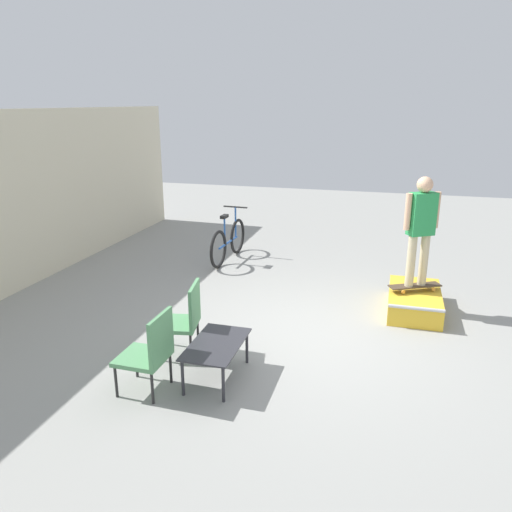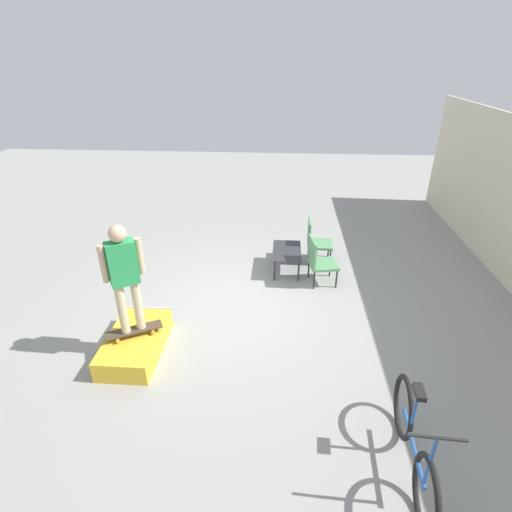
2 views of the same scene
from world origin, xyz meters
name	(u,v)px [view 1 (image 1 of 2)]	position (x,y,z in m)	size (l,w,h in m)	color
ground_plane	(312,335)	(0.00, 0.00, 0.00)	(24.00, 24.00, 0.00)	gray
skate_ramp_box	(414,301)	(1.28, -1.37, 0.16)	(1.40, 0.77, 0.34)	gold
skateboard_on_ramp	(415,286)	(1.29, -1.36, 0.40)	(0.55, 0.81, 0.07)	#473828
person_skater	(421,223)	(1.29, -1.36, 1.39)	(0.37, 0.50, 1.66)	#C6B793
coffee_table	(216,347)	(-1.41, 0.89, 0.40)	(0.98, 0.57, 0.45)	#2D2D33
patio_chair_left	(150,350)	(-1.86, 1.49, 0.51)	(0.53, 0.53, 0.94)	black
patio_chair_right	(184,317)	(-0.93, 1.50, 0.51)	(0.61, 0.61, 0.94)	black
bicycle	(228,241)	(2.97, 2.23, 0.40)	(1.79, 0.52, 1.04)	black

